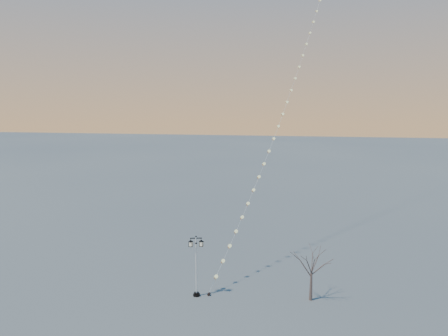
# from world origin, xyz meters

# --- Properties ---
(ground) EXTENTS (300.00, 300.00, 0.00)m
(ground) POSITION_xyz_m (0.00, 0.00, 0.00)
(ground) COLOR #5A5C5B
(ground) RESTS_ON ground
(street_lamp) EXTENTS (1.08, 0.55, 4.34)m
(street_lamp) POSITION_xyz_m (-2.17, 1.63, 2.40)
(street_lamp) COLOR black
(street_lamp) RESTS_ON ground
(bare_tree) EXTENTS (2.25, 2.25, 3.73)m
(bare_tree) POSITION_xyz_m (5.67, 2.43, 2.59)
(bare_tree) COLOR brown
(bare_tree) RESTS_ON ground
(kite_train) EXTENTS (11.02, 31.92, 36.54)m
(kite_train) POSITION_xyz_m (3.87, 17.50, 18.17)
(kite_train) COLOR black
(kite_train) RESTS_ON ground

